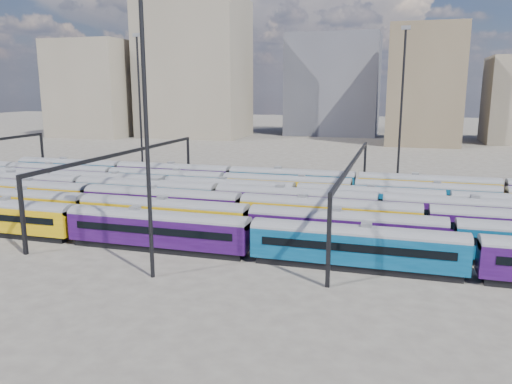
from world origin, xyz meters
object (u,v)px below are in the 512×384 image
(rake_1, at_px, (345,226))
(rake_2, at_px, (162,201))
(rake_0, at_px, (356,242))
(mast_2, at_px, (146,116))

(rake_1, height_order, rake_2, rake_2)
(rake_1, relative_size, rake_2, 1.38)
(rake_0, xyz_separation_m, mast_2, (-16.82, -7.00, 11.42))
(rake_0, relative_size, mast_2, 3.85)
(rake_0, relative_size, rake_1, 0.70)
(rake_0, distance_m, mast_2, 21.50)
(mast_2, bearing_deg, rake_1, 38.15)
(rake_2, distance_m, mast_2, 21.79)
(rake_0, height_order, rake_1, rake_1)
(rake_1, xyz_separation_m, rake_2, (-22.84, 5.00, 0.05))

